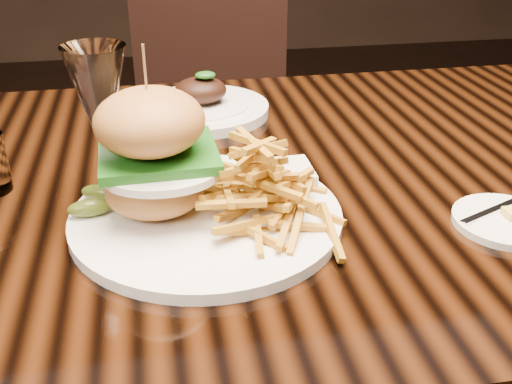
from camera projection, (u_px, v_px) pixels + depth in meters
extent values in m
cube|color=black|center=(238.00, 184.00, 0.89)|extent=(1.60, 0.90, 0.04)
cube|color=black|center=(503.00, 222.00, 1.53)|extent=(0.06, 0.06, 0.71)
cylinder|color=white|center=(207.00, 216.00, 0.76)|extent=(0.34, 0.34, 0.01)
ellipsoid|color=#975B30|center=(155.00, 189.00, 0.74)|extent=(0.13, 0.13, 0.06)
ellipsoid|color=silver|center=(162.00, 172.00, 0.71)|extent=(0.14, 0.11, 0.01)
ellipsoid|color=orange|center=(183.00, 173.00, 0.70)|extent=(0.03, 0.03, 0.01)
cube|color=#20711C|center=(153.00, 157.00, 0.72)|extent=(0.15, 0.14, 0.01)
ellipsoid|color=#995D2A|center=(149.00, 121.00, 0.70)|extent=(0.13, 0.13, 0.08)
cylinder|color=#9A7047|center=(147.00, 89.00, 0.68)|extent=(0.00, 0.00, 0.10)
ellipsoid|color=#2F3E10|center=(90.00, 208.00, 0.74)|extent=(0.06, 0.03, 0.02)
ellipsoid|color=#2F3E10|center=(102.00, 193.00, 0.77)|extent=(0.06, 0.04, 0.02)
cylinder|color=white|center=(505.00, 221.00, 0.75)|extent=(0.13, 0.13, 0.01)
cube|color=silver|center=(493.00, 210.00, 0.76)|extent=(0.11, 0.05, 0.00)
cube|color=white|center=(285.00, 179.00, 0.83)|extent=(0.09, 0.09, 0.03)
cylinder|color=white|center=(112.00, 201.00, 0.80)|extent=(0.07, 0.07, 0.00)
cylinder|color=white|center=(107.00, 163.00, 0.78)|extent=(0.01, 0.01, 0.11)
cone|color=white|center=(98.00, 86.00, 0.73)|extent=(0.08, 0.08, 0.10)
cylinder|color=white|center=(201.00, 110.00, 1.09)|extent=(0.25, 0.25, 0.02)
cylinder|color=white|center=(201.00, 109.00, 1.09)|extent=(0.18, 0.18, 0.02)
ellipsoid|color=black|center=(201.00, 90.00, 1.08)|extent=(0.09, 0.08, 0.05)
ellipsoid|color=#20711C|center=(205.00, 75.00, 1.06)|extent=(0.04, 0.03, 0.01)
cube|color=black|center=(211.00, 145.00, 1.73)|extent=(0.52, 0.52, 0.06)
cube|color=black|center=(210.00, 40.00, 1.79)|extent=(0.46, 0.11, 0.50)
cylinder|color=black|center=(144.00, 248.00, 1.66)|extent=(0.04, 0.04, 0.45)
cylinder|color=black|center=(280.00, 245.00, 1.67)|extent=(0.04, 0.04, 0.45)
cylinder|color=black|center=(158.00, 185.00, 1.99)|extent=(0.04, 0.04, 0.45)
cylinder|color=black|center=(271.00, 183.00, 2.01)|extent=(0.04, 0.04, 0.45)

